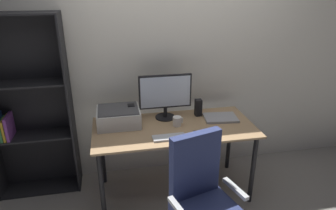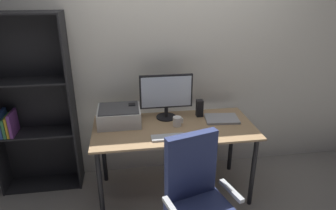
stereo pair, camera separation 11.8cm
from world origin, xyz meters
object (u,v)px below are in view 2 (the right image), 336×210
at_px(mouse, 195,135).
at_px(office_chair, 199,208).
at_px(coffee_mug, 177,121).
at_px(keyboard, 168,137).
at_px(speaker_right, 200,108).
at_px(speaker_left, 132,112).
at_px(desk, 174,135).
at_px(laptop, 222,119).
at_px(monitor, 166,94).
at_px(bookshelf, 30,108).
at_px(printer, 119,116).

distance_m(mouse, office_chair, 0.64).
height_order(mouse, coffee_mug, coffee_mug).
height_order(keyboard, speaker_right, speaker_right).
bearing_deg(speaker_left, keyboard, -55.22).
relative_size(desk, laptop, 4.72).
height_order(monitor, laptop, monitor).
bearing_deg(office_chair, keyboard, 87.95).
bearing_deg(coffee_mug, bookshelf, 166.47).
xyz_separation_m(laptop, bookshelf, (-1.85, 0.27, 0.11)).
xyz_separation_m(keyboard, laptop, (0.58, 0.29, 0.00)).
height_order(desk, speaker_left, speaker_left).
height_order(laptop, office_chair, office_chair).
bearing_deg(keyboard, coffee_mug, 60.96).
xyz_separation_m(monitor, speaker_right, (0.34, -0.01, -0.17)).
distance_m(monitor, office_chair, 1.14).
relative_size(desk, speaker_left, 8.89).
xyz_separation_m(speaker_right, bookshelf, (-1.65, 0.15, 0.04)).
bearing_deg(monitor, bookshelf, 173.84).
distance_m(monitor, printer, 0.50).
bearing_deg(printer, desk, -16.92).
xyz_separation_m(keyboard, office_chair, (0.14, -0.58, -0.29)).
bearing_deg(bookshelf, monitor, -6.16).
bearing_deg(keyboard, bookshelf, 155.02).
relative_size(laptop, speaker_right, 1.88).
xyz_separation_m(coffee_mug, laptop, (0.46, 0.06, -0.03)).
height_order(desk, bookshelf, bookshelf).
bearing_deg(coffee_mug, laptop, 7.83).
bearing_deg(keyboard, speaker_right, 46.44).
xyz_separation_m(laptop, speaker_right, (-0.20, 0.12, 0.07)).
distance_m(printer, bookshelf, 0.88).
height_order(monitor, keyboard, monitor).
bearing_deg(keyboard, laptop, 25.98).
bearing_deg(speaker_right, coffee_mug, -144.52).
bearing_deg(printer, laptop, -4.18).
xyz_separation_m(monitor, laptop, (0.53, -0.13, -0.24)).
bearing_deg(speaker_right, desk, -145.11).
xyz_separation_m(laptop, speaker_left, (-0.87, 0.12, 0.07)).
relative_size(monitor, mouse, 5.36).
distance_m(coffee_mug, laptop, 0.46).
bearing_deg(desk, bookshelf, 165.42).
relative_size(monitor, speaker_right, 3.03).
bearing_deg(laptop, monitor, 172.22).
relative_size(keyboard, printer, 0.72).
relative_size(speaker_right, bookshelf, 0.10).
xyz_separation_m(office_chair, bookshelf, (-1.41, 1.14, 0.41)).
distance_m(keyboard, mouse, 0.24).
relative_size(mouse, office_chair, 0.10).
xyz_separation_m(desk, speaker_left, (-0.38, 0.20, 0.17)).
bearing_deg(monitor, speaker_left, -178.65).
distance_m(monitor, laptop, 0.60).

